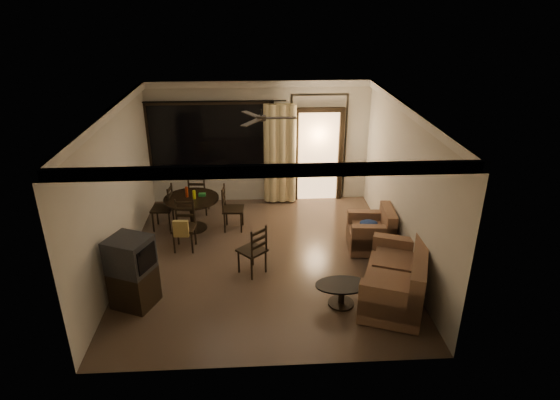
{
  "coord_description": "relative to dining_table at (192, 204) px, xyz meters",
  "views": [
    {
      "loc": [
        -0.13,
        -7.52,
        4.5
      ],
      "look_at": [
        0.32,
        0.2,
        1.09
      ],
      "focal_mm": 30.0,
      "sensor_mm": 36.0,
      "label": 1
    }
  ],
  "objects": [
    {
      "name": "side_chair",
      "position": [
        1.23,
        -1.77,
        -0.28
      ],
      "size": [
        0.58,
        0.58,
        0.93
      ],
      "rotation": [
        0.0,
        0.0,
        3.88
      ],
      "color": "black",
      "rests_on": "ground"
    },
    {
      "name": "tv_cabinet",
      "position": [
        -0.62,
        -2.56,
        0.03
      ],
      "size": [
        0.77,
        0.74,
        1.16
      ],
      "rotation": [
        0.0,
        0.0,
        -0.41
      ],
      "color": "black",
      "rests_on": "ground"
    },
    {
      "name": "coffee_table",
      "position": [
        2.62,
        -2.77,
        -0.31
      ],
      "size": [
        0.84,
        0.51,
        0.37
      ],
      "rotation": [
        0.0,
        0.0,
        -0.35
      ],
      "color": "black",
      "rests_on": "ground"
    },
    {
      "name": "dining_chair_east",
      "position": [
        0.83,
        -0.06,
        -0.27
      ],
      "size": [
        0.45,
        0.45,
        0.95
      ],
      "rotation": [
        0.0,
        0.0,
        1.5
      ],
      "color": "black",
      "rests_on": "ground"
    },
    {
      "name": "dining_table",
      "position": [
        0.0,
        0.0,
        0.0
      ],
      "size": [
        1.12,
        1.12,
        0.92
      ],
      "rotation": [
        0.0,
        0.0,
        -0.07
      ],
      "color": "black",
      "rests_on": "ground"
    },
    {
      "name": "sofa",
      "position": [
        3.54,
        -2.69,
        -0.19
      ],
      "size": [
        1.46,
        1.91,
        0.91
      ],
      "rotation": [
        0.0,
        0.0,
        -0.37
      ],
      "color": "#4B2B23",
      "rests_on": "ground"
    },
    {
      "name": "armchair",
      "position": [
        3.53,
        -1.04,
        -0.22
      ],
      "size": [
        0.87,
        0.87,
        0.82
      ],
      "rotation": [
        0.0,
        0.0,
        -0.08
      ],
      "color": "#4B2B23",
      "rests_on": "ground"
    },
    {
      "name": "dining_chair_north",
      "position": [
        0.05,
        0.78,
        -0.27
      ],
      "size": [
        0.45,
        0.45,
        0.95
      ],
      "rotation": [
        0.0,
        0.0,
        3.07
      ],
      "color": "black",
      "rests_on": "ground"
    },
    {
      "name": "dining_chair_west",
      "position": [
        -0.61,
        0.06,
        -0.27
      ],
      "size": [
        0.45,
        0.45,
        0.95
      ],
      "rotation": [
        0.0,
        0.0,
        -1.64
      ],
      "color": "black",
      "rests_on": "ground"
    },
    {
      "name": "dining_chair_south",
      "position": [
        -0.06,
        -0.86,
        -0.25
      ],
      "size": [
        0.45,
        0.5,
        0.95
      ],
      "rotation": [
        0.0,
        0.0,
        -0.07
      ],
      "color": "black",
      "rests_on": "ground"
    },
    {
      "name": "ground",
      "position": [
        1.43,
        -1.3,
        -0.55
      ],
      "size": [
        5.5,
        5.5,
        0.0
      ],
      "primitive_type": "plane",
      "color": "#7F6651",
      "rests_on": "ground"
    },
    {
      "name": "room_shell",
      "position": [
        2.02,
        0.47,
        1.28
      ],
      "size": [
        5.5,
        6.7,
        5.5
      ],
      "color": "beige",
      "rests_on": "ground"
    }
  ]
}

